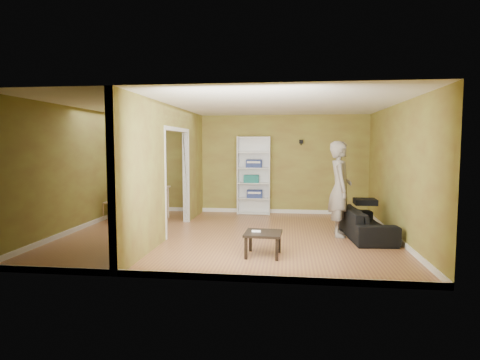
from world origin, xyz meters
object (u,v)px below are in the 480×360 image
at_px(dining_table, 140,190).
at_px(coffee_table, 263,236).
at_px(sofa, 365,218).
at_px(chair_left, 110,201).
at_px(chair_near, 132,204).
at_px(bookshelf, 254,175).
at_px(person, 340,181).
at_px(chair_far, 151,199).

bearing_deg(dining_table, coffee_table, -41.49).
xyz_separation_m(sofa, coffee_table, (-1.92, -1.62, -0.03)).
relative_size(coffee_table, dining_table, 0.46).
distance_m(chair_left, chair_near, 1.02).
bearing_deg(bookshelf, sofa, -45.28).
bearing_deg(coffee_table, bookshelf, 97.11).
xyz_separation_m(bookshelf, chair_left, (-3.42, -1.26, -0.57)).
distance_m(person, chair_left, 5.51).
bearing_deg(chair_near, sofa, -30.89).
xyz_separation_m(sofa, person, (-0.50, 0.03, 0.74)).
xyz_separation_m(coffee_table, chair_near, (-3.12, 2.18, 0.14)).
bearing_deg(chair_far, chair_left, 16.84).
relative_size(chair_near, chair_far, 1.08).
distance_m(sofa, dining_table, 5.23).
bearing_deg(chair_far, person, 138.37).
relative_size(chair_left, chair_near, 0.95).
bearing_deg(dining_table, chair_left, 179.33).
relative_size(bookshelf, dining_table, 1.59).
bearing_deg(sofa, coffee_table, 125.29).
xyz_separation_m(chair_left, chair_far, (0.81, 0.61, -0.01)).
xyz_separation_m(sofa, chair_far, (-5.03, 1.80, 0.07)).
distance_m(bookshelf, chair_near, 3.27).
relative_size(bookshelf, chair_near, 2.16).
relative_size(sofa, chair_left, 2.17).
bearing_deg(chair_near, person, -31.23).
bearing_deg(person, bookshelf, 39.80).
bearing_deg(person, chair_near, 84.50).
distance_m(sofa, coffee_table, 2.51).
bearing_deg(chair_near, coffee_table, -59.44).
distance_m(chair_left, chair_far, 1.02).
height_order(dining_table, chair_far, chair_far).
bearing_deg(chair_left, chair_far, 113.73).
xyz_separation_m(bookshelf, chair_far, (-2.61, -0.64, -0.58)).
relative_size(sofa, person, 0.87).
relative_size(person, coffee_table, 3.77).
relative_size(sofa, dining_table, 1.51).
xyz_separation_m(person, chair_far, (-4.53, 1.77, -0.68)).
distance_m(sofa, chair_left, 5.96).
xyz_separation_m(bookshelf, coffee_table, (0.51, -4.06, -0.68)).
relative_size(person, dining_table, 1.74).
bearing_deg(chair_left, chair_near, 38.88).
distance_m(dining_table, chair_far, 0.69).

